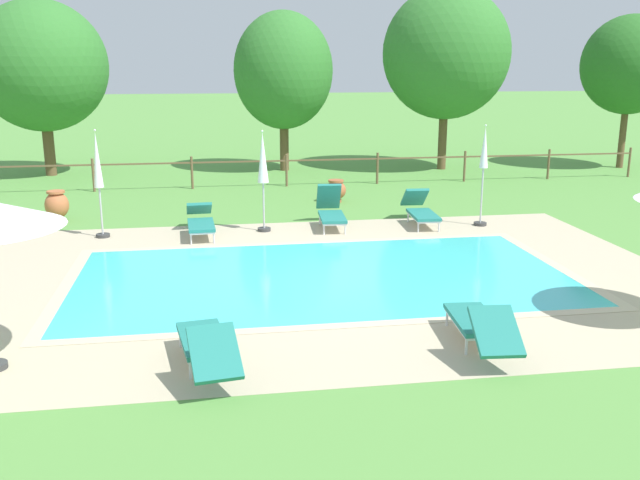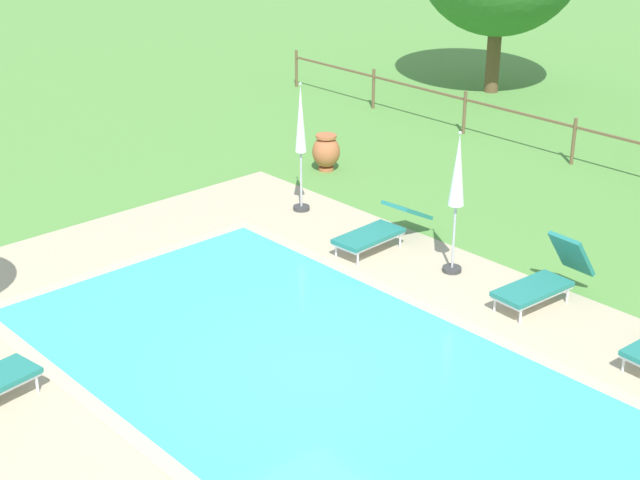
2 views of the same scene
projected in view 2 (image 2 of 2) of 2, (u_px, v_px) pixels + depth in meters
ground_plane at (311, 373)px, 13.04m from camera, size 160.00×160.00×0.00m
pool_deck_paving at (311, 373)px, 13.03m from camera, size 13.78×9.45×0.01m
swimming_pool_water at (311, 373)px, 13.03m from camera, size 9.31×4.99×0.01m
pool_coping_rim at (311, 372)px, 13.03m from camera, size 9.79×5.47×0.01m
sun_lounger_north_near_steps at (544, 279)px, 14.81m from camera, size 0.73×1.85×1.02m
sun_lounger_south_near_corner at (380, 229)px, 16.78m from camera, size 0.69×2.09×0.72m
patio_umbrella_closed_row_west at (301, 131)px, 17.92m from camera, size 0.32×0.32×2.53m
patio_umbrella_closed_row_centre at (457, 181)px, 15.35m from camera, size 0.32×0.32×2.45m
terracotta_urn_near_fence at (326, 151)px, 20.52m from camera, size 0.60×0.60×0.80m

